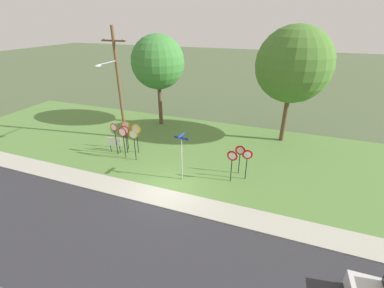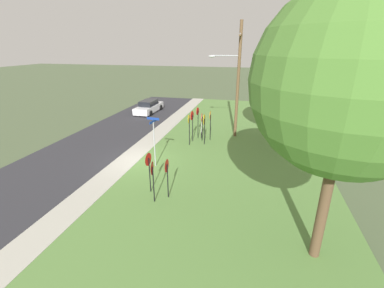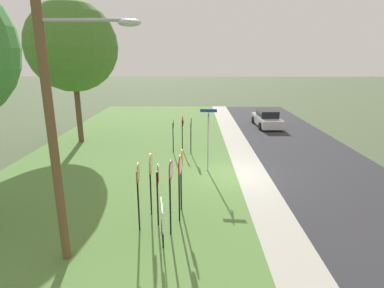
{
  "view_description": "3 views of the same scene",
  "coord_description": "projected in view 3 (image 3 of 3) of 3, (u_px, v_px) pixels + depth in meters",
  "views": [
    {
      "loc": [
        5.91,
        -11.62,
        9.52
      ],
      "look_at": [
        0.46,
        3.24,
        1.73
      ],
      "focal_mm": 24.13,
      "sensor_mm": 36.0,
      "label": 1
    },
    {
      "loc": [
        14.72,
        7.3,
        7.31
      ],
      "look_at": [
        -0.34,
        3.59,
        1.44
      ],
      "focal_mm": 24.62,
      "sensor_mm": 36.0,
      "label": 2
    },
    {
      "loc": [
        -14.63,
        2.07,
        5.68
      ],
      "look_at": [
        0.16,
        2.19,
        1.56
      ],
      "focal_mm": 29.4,
      "sensor_mm": 36.0,
      "label": 3
    }
  ],
  "objects": [
    {
      "name": "ground_plane",
      "position": [
        236.0,
        175.0,
        15.6
      ],
      "size": [
        160.0,
        160.0,
        0.0
      ],
      "primitive_type": "plane",
      "color": "#4C5B3D"
    },
    {
      "name": "road_asphalt",
      "position": [
        333.0,
        175.0,
        15.56
      ],
      "size": [
        44.0,
        6.4,
        0.01
      ],
      "primitive_type": "cube",
      "color": "#2D2D33",
      "rests_on": "ground_plane"
    },
    {
      "name": "sidewalk_strip",
      "position": [
        252.0,
        175.0,
        15.59
      ],
      "size": [
        44.0,
        1.6,
        0.06
      ],
      "primitive_type": "cube",
      "color": "#ADAA9E",
      "rests_on": "ground_plane"
    },
    {
      "name": "grass_median",
      "position": [
        115.0,
        174.0,
        15.64
      ],
      "size": [
        44.0,
        12.0,
        0.04
      ],
      "primitive_type": "cube",
      "color": "#567F3D",
      "rests_on": "ground_plane"
    },
    {
      "name": "stop_sign_near_left",
      "position": [
        171.0,
        183.0,
        9.84
      ],
      "size": [
        0.62,
        0.11,
        2.57
      ],
      "rotation": [
        0.0,
        0.0,
        -0.1
      ],
      "color": "black",
      "rests_on": "grass_median"
    },
    {
      "name": "stop_sign_near_right",
      "position": [
        180.0,
        174.0,
        10.69
      ],
      "size": [
        0.72,
        0.11,
        2.46
      ],
      "rotation": [
        0.0,
        0.0,
        -0.09
      ],
      "color": "black",
      "rests_on": "grass_median"
    },
    {
      "name": "stop_sign_far_left",
      "position": [
        138.0,
        183.0,
        10.13
      ],
      "size": [
        0.67,
        0.11,
        2.39
      ],
      "rotation": [
        0.0,
        0.0,
        0.08
      ],
      "color": "black",
      "rests_on": "grass_median"
    },
    {
      "name": "stop_sign_far_center",
      "position": [
        182.0,
        167.0,
        11.58
      ],
      "size": [
        0.65,
        0.11,
        2.4
      ],
      "rotation": [
        0.0,
        0.0,
        0.08
      ],
      "color": "black",
      "rests_on": "grass_median"
    },
    {
      "name": "stop_sign_far_right",
      "position": [
        151.0,
        171.0,
        11.16
      ],
      "size": [
        0.79,
        0.1,
        2.38
      ],
      "rotation": [
        0.0,
        0.0,
        0.02
      ],
      "color": "black",
      "rests_on": "grass_median"
    },
    {
      "name": "stop_sign_center_tall",
      "position": [
        158.0,
        181.0,
        10.45
      ],
      "size": [
        0.68,
        0.12,
        2.26
      ],
      "rotation": [
        0.0,
        0.0,
        0.13
      ],
      "color": "black",
      "rests_on": "grass_median"
    },
    {
      "name": "yield_sign_near_left",
      "position": [
        183.0,
        125.0,
        19.33
      ],
      "size": [
        0.65,
        0.14,
        2.14
      ],
      "rotation": [
        0.0,
        0.0,
        0.18
      ],
      "color": "black",
      "rests_on": "grass_median"
    },
    {
      "name": "yield_sign_near_right",
      "position": [
        191.0,
        127.0,
        18.5
      ],
      "size": [
        0.68,
        0.12,
        2.18
      ],
      "rotation": [
        0.0,
        0.0,
        -0.08
      ],
      "color": "black",
      "rests_on": "grass_median"
    },
    {
      "name": "yield_sign_far_left",
      "position": [
        173.0,
        128.0,
        18.82
      ],
      "size": [
        0.67,
        0.1,
        2.09
      ],
      "rotation": [
        0.0,
        0.0,
        0.03
      ],
      "color": "black",
      "rests_on": "grass_median"
    },
    {
      "name": "street_name_post",
      "position": [
        208.0,
        135.0,
        15.53
      ],
      "size": [
        0.96,
        0.81,
        3.19
      ],
      "rotation": [
        0.0,
        0.0,
        -0.08
      ],
      "color": "#9EA0A8",
      "rests_on": "grass_median"
    },
    {
      "name": "utility_pole",
      "position": [
        53.0,
        89.0,
        7.85
      ],
      "size": [
        2.1,
        2.56,
        8.99
      ],
      "color": "brown",
      "rests_on": "grass_median"
    },
    {
      "name": "notice_board",
      "position": [
        162.0,
        217.0,
        9.77
      ],
      "size": [
        1.09,
        0.19,
        1.25
      ],
      "rotation": [
        0.0,
        0.0,
        0.14
      ],
      "color": "black",
      "rests_on": "grass_median"
    },
    {
      "name": "oak_tree_right",
      "position": [
        72.0,
        47.0,
        19.95
      ],
      "size": [
        5.72,
        5.72,
        9.13
      ],
      "color": "brown",
      "rests_on": "grass_median"
    },
    {
      "name": "parked_sedan_distant",
      "position": [
        267.0,
        119.0,
        26.37
      ],
      "size": [
        4.42,
        2.0,
        1.39
      ],
      "rotation": [
        0.0,
        0.0,
        0.03
      ],
      "color": "silver",
      "rests_on": "road_asphalt"
    }
  ]
}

